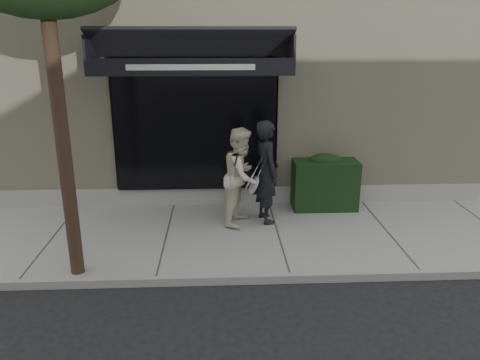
{
  "coord_description": "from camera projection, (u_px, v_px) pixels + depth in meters",
  "views": [
    {
      "loc": [
        -1.04,
        -7.73,
        3.59
      ],
      "look_at": [
        -0.65,
        0.6,
        0.94
      ],
      "focal_mm": 35.0,
      "sensor_mm": 36.0,
      "label": 1
    }
  ],
  "objects": [
    {
      "name": "building_facade",
      "position": [
        257.0,
        65.0,
        12.38
      ],
      "size": [
        14.3,
        8.04,
        5.64
      ],
      "color": "beige",
      "rests_on": "ground"
    },
    {
      "name": "ground",
      "position": [
        277.0,
        239.0,
        8.49
      ],
      "size": [
        80.0,
        80.0,
        0.0
      ],
      "primitive_type": "plane",
      "color": "black",
      "rests_on": "ground"
    },
    {
      "name": "pedestrian_front",
      "position": [
        266.0,
        172.0,
        8.72
      ],
      "size": [
        0.76,
        0.88,
        1.95
      ],
      "color": "black",
      "rests_on": "sidewalk"
    },
    {
      "name": "hedge",
      "position": [
        324.0,
        182.0,
        9.53
      ],
      "size": [
        1.3,
        0.7,
        1.14
      ],
      "color": "black",
      "rests_on": "sidewalk"
    },
    {
      "name": "pedestrian_back",
      "position": [
        242.0,
        176.0,
        8.65
      ],
      "size": [
        0.96,
        1.07,
        1.83
      ],
      "color": "beige",
      "rests_on": "sidewalk"
    },
    {
      "name": "curb",
      "position": [
        290.0,
        278.0,
        6.99
      ],
      "size": [
        20.0,
        0.1,
        0.14
      ],
      "primitive_type": "cube",
      "color": "gray",
      "rests_on": "ground"
    },
    {
      "name": "sidewalk",
      "position": [
        278.0,
        236.0,
        8.47
      ],
      "size": [
        20.0,
        3.0,
        0.12
      ],
      "primitive_type": "cube",
      "color": "gray",
      "rests_on": "ground"
    }
  ]
}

